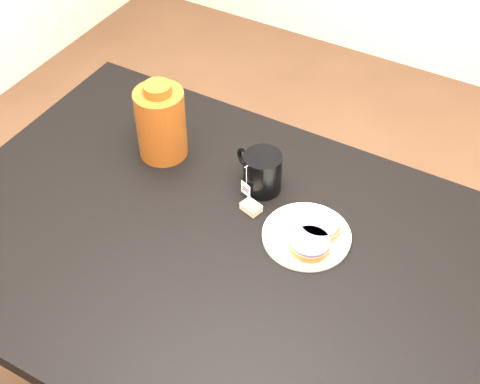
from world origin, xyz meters
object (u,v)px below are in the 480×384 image
(bagel_front, at_px, (310,244))
(mug, at_px, (262,172))
(bagel_back, at_px, (319,225))
(plate, at_px, (307,235))
(table, at_px, (237,276))
(bagel_package, at_px, (161,122))
(teabag_pouch, at_px, (251,207))

(bagel_front, distance_m, mug, 0.23)
(bagel_back, bearing_deg, bagel_front, -84.51)
(plate, height_order, mug, mug)
(table, xyz_separation_m, plate, (0.11, 0.11, 0.09))
(bagel_package, bearing_deg, teabag_pouch, -13.56)
(bagel_front, xyz_separation_m, mug, (-0.19, 0.12, 0.03))
(plate, distance_m, bagel_back, 0.04)
(bagel_back, bearing_deg, table, -132.86)
(table, xyz_separation_m, bagel_package, (-0.33, 0.20, 0.18))
(bagel_front, bearing_deg, plate, 124.39)
(plate, height_order, teabag_pouch, teabag_pouch)
(bagel_back, xyz_separation_m, bagel_package, (-0.46, 0.06, 0.07))
(mug, bearing_deg, plate, -9.07)
(bagel_back, xyz_separation_m, bagel_front, (0.01, -0.06, 0.00))
(table, relative_size, plate, 7.07)
(bagel_back, relative_size, mug, 0.86)
(table, xyz_separation_m, mug, (-0.05, 0.20, 0.13))
(bagel_front, bearing_deg, bagel_back, 95.49)
(plate, xyz_separation_m, mug, (-0.16, 0.09, 0.04))
(table, height_order, bagel_back, bagel_back)
(mug, xyz_separation_m, teabag_pouch, (0.02, -0.08, -0.04))
(plate, distance_m, bagel_front, 0.04)
(mug, relative_size, teabag_pouch, 3.21)
(mug, distance_m, teabag_pouch, 0.09)
(plate, distance_m, bagel_package, 0.46)
(teabag_pouch, bearing_deg, table, -74.65)
(table, bearing_deg, bagel_package, 148.90)
(bagel_back, height_order, bagel_front, same)
(teabag_pouch, bearing_deg, bagel_package, 166.44)
(teabag_pouch, distance_m, bagel_package, 0.31)
(table, distance_m, plate, 0.18)
(bagel_front, xyz_separation_m, teabag_pouch, (-0.17, 0.05, -0.02))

